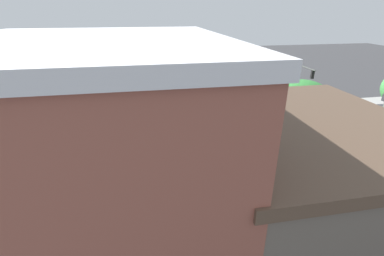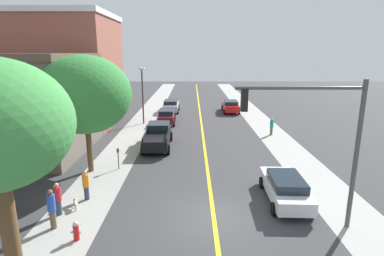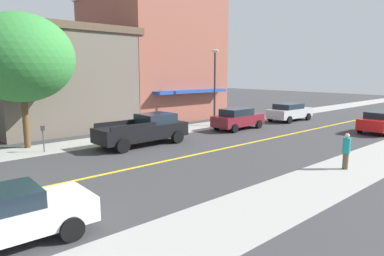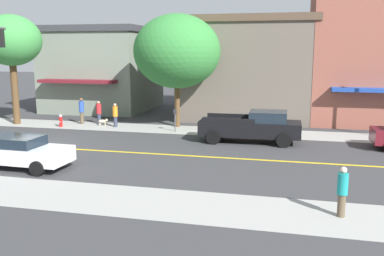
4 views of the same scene
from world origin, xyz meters
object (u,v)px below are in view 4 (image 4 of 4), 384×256
at_px(fire_hydrant, 61,121).
at_px(pedestrian_orange_shirt, 115,115).
at_px(street_tree_left_near, 11,41).
at_px(parking_meter, 175,117).
at_px(black_pickup_truck, 253,126).
at_px(pedestrian_red_shirt, 99,112).
at_px(small_dog, 103,121).
at_px(white_sedan_right_curb, 17,151).
at_px(pedestrian_blue_shirt, 82,110).
at_px(pedestrian_teal_shirt, 342,191).
at_px(street_tree_right_corner, 177,51).

bearing_deg(fire_hydrant, pedestrian_orange_shirt, 102.02).
relative_size(street_tree_left_near, pedestrian_orange_shirt, 4.69).
distance_m(street_tree_left_near, parking_meter, 12.66).
bearing_deg(black_pickup_truck, street_tree_left_near, 171.32).
xyz_separation_m(pedestrian_red_shirt, small_dog, (0.58, 0.56, -0.55)).
relative_size(white_sedan_right_curb, pedestrian_blue_shirt, 2.56).
relative_size(fire_hydrant, pedestrian_red_shirt, 0.52).
height_order(street_tree_left_near, pedestrian_orange_shirt, street_tree_left_near).
bearing_deg(pedestrian_orange_shirt, black_pickup_truck, 16.62).
xyz_separation_m(white_sedan_right_curb, pedestrian_orange_shirt, (-10.48, 0.16, 0.08)).
bearing_deg(white_sedan_right_curb, pedestrian_red_shirt, 99.10).
distance_m(parking_meter, pedestrian_orange_shirt, 4.45).
distance_m(pedestrian_blue_shirt, small_dog, 1.92).
bearing_deg(fire_hydrant, pedestrian_blue_shirt, 146.57).
relative_size(pedestrian_teal_shirt, pedestrian_orange_shirt, 1.01).
distance_m(street_tree_right_corner, pedestrian_red_shirt, 7.06).
xyz_separation_m(street_tree_right_corner, pedestrian_blue_shirt, (0.52, -6.86, -4.08)).
relative_size(black_pickup_truck, pedestrian_blue_shirt, 3.04).
bearing_deg(black_pickup_truck, small_dog, 163.32).
bearing_deg(street_tree_left_near, parking_meter, 88.78).
relative_size(street_tree_right_corner, pedestrian_orange_shirt, 4.67).
xyz_separation_m(black_pickup_truck, pedestrian_red_shirt, (-3.60, -11.11, -0.06)).
xyz_separation_m(street_tree_left_near, street_tree_right_corner, (-1.51, 11.38, -0.69)).
xyz_separation_m(parking_meter, black_pickup_truck, (2.10, 5.13, -0.02)).
distance_m(fire_hydrant, white_sedan_right_curb, 10.32).
height_order(street_tree_left_near, black_pickup_truck, street_tree_left_near).
bearing_deg(street_tree_left_near, pedestrian_blue_shirt, 102.37).
height_order(parking_meter, black_pickup_truck, black_pickup_truck).
relative_size(street_tree_right_corner, white_sedan_right_curb, 1.58).
xyz_separation_m(street_tree_left_near, fire_hydrant, (0.35, 3.64, -5.34)).
bearing_deg(small_dog, pedestrian_orange_shirt, -35.25).
relative_size(street_tree_right_corner, parking_meter, 5.24).
relative_size(parking_meter, small_dog, 2.27).
distance_m(street_tree_right_corner, pedestrian_blue_shirt, 7.99).
height_order(street_tree_right_corner, white_sedan_right_curb, street_tree_right_corner).
relative_size(fire_hydrant, pedestrian_teal_shirt, 0.52).
xyz_separation_m(white_sedan_right_curb, pedestrian_red_shirt, (-11.29, -1.43, 0.09)).
xyz_separation_m(street_tree_right_corner, fire_hydrant, (1.86, -7.74, -4.65)).
relative_size(pedestrian_blue_shirt, small_dog, 2.94).
bearing_deg(pedestrian_orange_shirt, pedestrian_teal_shirt, -11.82).
height_order(street_tree_left_near, fire_hydrant, street_tree_left_near).
bearing_deg(black_pickup_truck, parking_meter, 157.00).
bearing_deg(pedestrian_red_shirt, black_pickup_truck, -67.02).
distance_m(street_tree_left_near, pedestrian_blue_shirt, 6.65).
height_order(parking_meter, small_dog, parking_meter).
relative_size(pedestrian_red_shirt, small_dog, 2.58).
relative_size(street_tree_left_near, white_sedan_right_curb, 1.59).
xyz_separation_m(pedestrian_teal_shirt, pedestrian_orange_shirt, (-13.13, -13.26, -0.01)).
bearing_deg(pedestrian_blue_shirt, pedestrian_teal_shirt, -171.36).
xyz_separation_m(parking_meter, small_dog, (-0.91, -5.42, -0.63)).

